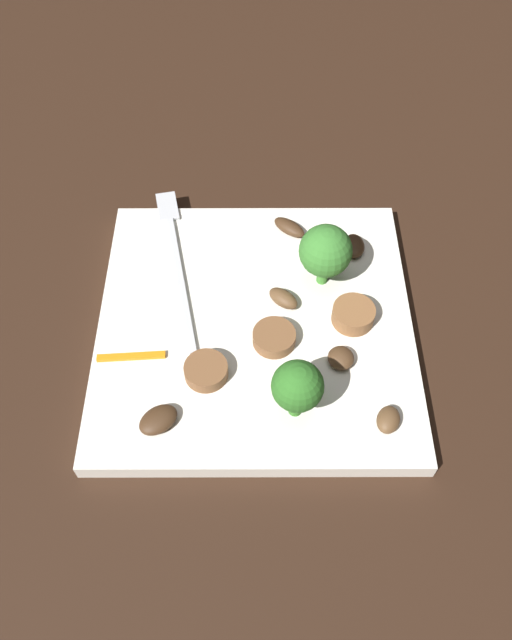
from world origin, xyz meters
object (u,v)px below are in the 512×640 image
object	(u,v)px
pepper_strip_2	(132,356)
sausage_slice_1	(207,371)
mushroom_4	(389,420)
mushroom_5	(284,298)
sausage_slice_0	(354,314)
sausage_slice_2	(275,338)
mushroom_3	(354,246)
plate	(256,325)
mushroom_2	(159,420)
mushroom_1	(290,227)
fork	(176,254)
broccoli_floret_1	(326,251)
mushroom_0	(342,358)
broccoli_floret_0	(298,387)

from	to	relation	value
pepper_strip_2	sausage_slice_1	bearing A→B (deg)	-104.57
mushroom_4	mushroom_5	xyz separation A→B (m)	(0.11, 0.07, 0.00)
sausage_slice_0	sausage_slice_2	bearing A→B (deg)	108.36
sausage_slice_0	mushroom_3	distance (m)	0.07
plate	mushroom_2	world-z (taller)	mushroom_2
mushroom_1	mushroom_4	bearing A→B (deg)	-161.08
fork	plate	bearing A→B (deg)	-146.72
broccoli_floret_1	mushroom_1	distance (m)	0.07
mushroom_1	mushroom_4	distance (m)	0.20
sausage_slice_0	mushroom_2	xyz separation A→B (m)	(-0.09, 0.15, -0.00)
sausage_slice_1	mushroom_0	size ratio (longest dim) A/B	1.58
broccoli_floret_0	mushroom_5	distance (m)	0.10
broccoli_floret_0	sausage_slice_2	distance (m)	0.07
mushroom_5	sausage_slice_2	bearing A→B (deg)	167.78
broccoli_floret_0	sausage_slice_0	size ratio (longest dim) A/B	1.62
sausage_slice_2	mushroom_5	bearing A→B (deg)	-12.22
mushroom_3	mushroom_4	distance (m)	0.17
mushroom_1	broccoli_floret_0	bearing A→B (deg)	179.48
plate	mushroom_0	xyz separation A→B (m)	(-0.04, -0.07, 0.01)
fork	mushroom_2	size ratio (longest dim) A/B	6.07
fork	mushroom_4	xyz separation A→B (m)	(-0.16, -0.16, 0.00)
mushroom_1	mushroom_5	world-z (taller)	mushroom_5
sausage_slice_1	mushroom_3	bearing A→B (deg)	-44.34
sausage_slice_2	mushroom_1	xyz separation A→B (m)	(0.12, -0.02, -0.00)
broccoli_floret_1	sausage_slice_0	bearing A→B (deg)	-151.15
plate	mushroom_3	size ratio (longest dim) A/B	9.35
broccoli_floret_0	mushroom_3	size ratio (longest dim) A/B	2.04
mushroom_4	broccoli_floret_0	bearing A→B (deg)	81.11
sausage_slice_1	mushroom_4	xyz separation A→B (m)	(-0.04, -0.13, 0.00)
broccoli_floret_1	plate	bearing A→B (deg)	125.96
sausage_slice_0	pepper_strip_2	distance (m)	0.18
broccoli_floret_1	pepper_strip_2	xyz separation A→B (m)	(-0.08, 0.15, -0.04)
pepper_strip_2	mushroom_1	bearing A→B (deg)	-43.66
fork	mushroom_2	world-z (taller)	mushroom_2
mushroom_3	mushroom_5	bearing A→B (deg)	132.54
plate	sausage_slice_1	distance (m)	0.06
fork	mushroom_5	bearing A→B (deg)	-130.98
mushroom_4	plate	bearing A→B (deg)	46.13
broccoli_floret_0	mushroom_1	size ratio (longest dim) A/B	1.73
broccoli_floret_0	broccoli_floret_1	world-z (taller)	broccoli_floret_1
sausage_slice_1	mushroom_5	xyz separation A→B (m)	(0.07, -0.06, 0.00)
broccoli_floret_0	sausage_slice_1	distance (m)	0.08
broccoli_floret_1	mushroom_1	xyz separation A→B (m)	(0.06, 0.03, -0.03)
broccoli_floret_0	mushroom_3	distance (m)	0.17
broccoli_floret_0	sausage_slice_2	world-z (taller)	broccoli_floret_0
mushroom_0	mushroom_2	bearing A→B (deg)	110.85
broccoli_floret_0	mushroom_4	bearing A→B (deg)	-98.89
plate	sausage_slice_1	xyz separation A→B (m)	(-0.05, 0.04, 0.01)
fork	mushroom_4	size ratio (longest dim) A/B	8.02
plate	mushroom_1	world-z (taller)	mushroom_1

